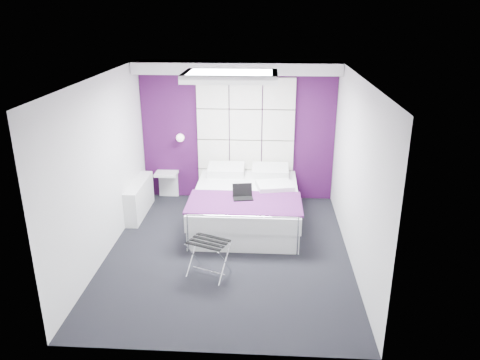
% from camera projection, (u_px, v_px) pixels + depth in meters
% --- Properties ---
extents(floor, '(4.40, 4.40, 0.00)m').
position_uv_depth(floor, '(228.00, 252.00, 7.07)').
color(floor, black).
rests_on(floor, ground).
extents(ceiling, '(4.40, 4.40, 0.00)m').
position_uv_depth(ceiling, '(227.00, 78.00, 6.16)').
color(ceiling, white).
rests_on(ceiling, wall_back).
extents(wall_back, '(3.60, 0.00, 3.60)m').
position_uv_depth(wall_back, '(238.00, 132.00, 8.68)').
color(wall_back, silver).
rests_on(wall_back, floor).
extents(wall_left, '(0.00, 4.40, 4.40)m').
position_uv_depth(wall_left, '(103.00, 168.00, 6.72)').
color(wall_left, silver).
rests_on(wall_left, floor).
extents(wall_right, '(0.00, 4.40, 4.40)m').
position_uv_depth(wall_right, '(356.00, 173.00, 6.51)').
color(wall_right, silver).
rests_on(wall_right, floor).
extents(accent_wall, '(3.58, 0.02, 2.58)m').
position_uv_depth(accent_wall, '(238.00, 132.00, 8.67)').
color(accent_wall, '#3A0D3C').
rests_on(accent_wall, wall_back).
extents(soffit, '(3.58, 0.50, 0.20)m').
position_uv_depth(soffit, '(237.00, 68.00, 8.02)').
color(soffit, white).
rests_on(soffit, wall_back).
extents(headboard, '(1.80, 0.08, 2.30)m').
position_uv_depth(headboard, '(246.00, 140.00, 8.66)').
color(headboard, silver).
rests_on(headboard, wall_back).
extents(skylight, '(1.36, 0.86, 0.12)m').
position_uv_depth(skylight, '(230.00, 76.00, 6.74)').
color(skylight, white).
rests_on(skylight, ceiling).
extents(wall_lamp, '(0.15, 0.15, 0.15)m').
position_uv_depth(wall_lamp, '(181.00, 137.00, 8.63)').
color(wall_lamp, white).
rests_on(wall_lamp, wall_back).
extents(radiator, '(0.22, 1.20, 0.60)m').
position_uv_depth(radiator, '(139.00, 198.00, 8.28)').
color(radiator, white).
rests_on(radiator, floor).
extents(bed, '(1.79, 2.17, 0.76)m').
position_uv_depth(bed, '(246.00, 205.00, 7.94)').
color(bed, white).
rests_on(bed, floor).
extents(nightstand, '(0.42, 0.32, 0.05)m').
position_uv_depth(nightstand, '(166.00, 174.00, 8.86)').
color(nightstand, white).
rests_on(nightstand, wall_back).
extents(luggage_rack, '(0.52, 0.38, 0.51)m').
position_uv_depth(luggage_rack, '(209.00, 258.00, 6.39)').
color(luggage_rack, silver).
rests_on(luggage_rack, floor).
extents(laptop, '(0.31, 0.22, 0.23)m').
position_uv_depth(laptop, '(243.00, 194.00, 7.46)').
color(laptop, black).
rests_on(laptop, bed).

